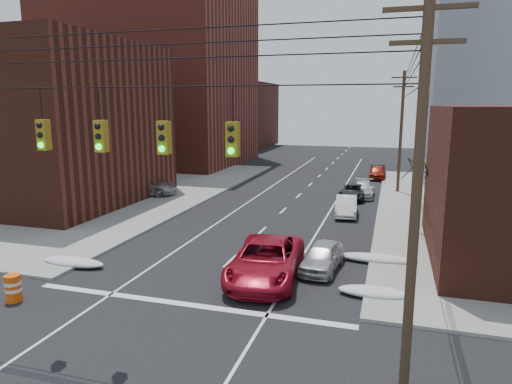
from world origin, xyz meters
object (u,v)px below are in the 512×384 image
Objects in this scene: parked_car_e at (377,172)px; parked_car_b at (346,206)px; parked_car_d at (363,189)px; parked_car_f at (378,171)px; lot_car_b at (145,186)px; lot_car_d at (111,182)px; red_pickup at (266,260)px; lot_car_a at (80,203)px; construction_barrel at (13,288)px; parked_car_c at (353,192)px; lot_car_c at (93,185)px; parked_car_a at (322,257)px.

parked_car_b is at bearing -95.80° from parked_car_e.
parked_car_b is 17.95m from parked_car_e.
parked_car_f is (0.88, 12.27, -0.00)m from parked_car_d.
parked_car_d is 19.28m from lot_car_b.
lot_car_b reaches higher than lot_car_d.
parked_car_f is at bearing 78.30° from red_pickup.
red_pickup is 21.27m from parked_car_d.
lot_car_d reaches higher than parked_car_e.
parked_car_b is 19.71m from parked_car_f.
lot_car_a is 9.47m from lot_car_d.
parked_car_b is 22.44m from construction_barrel.
lot_car_b reaches higher than parked_car_c.
parked_car_d is (0.72, 7.38, -0.03)m from parked_car_b.
construction_barrel is (11.06, -20.63, -0.29)m from lot_car_c.
parked_car_a is 0.95× the size of parked_car_e.
parked_car_f is at bearing 92.10° from parked_car_a.
parked_car_e is 25.06m from lot_car_b.
parked_car_f is at bearing 85.34° from parked_car_d.
lot_car_d is at bearing 8.66° from lot_car_c.
parked_car_e is (1.60, 11.78, 0.08)m from parked_car_c.
parked_car_e is at bearing -50.62° from lot_car_d.
parked_car_c is 1.16× the size of lot_car_a.
lot_car_a is at bearing 165.99° from parked_car_a.
construction_barrel is at bearing -115.44° from parked_car_f.
lot_car_a reaches higher than parked_car_e.
lot_car_c reaches higher than construction_barrel.
construction_barrel is (-12.48, -26.49, -0.09)m from parked_car_d.
parked_car_c is at bearing -98.42° from parked_car_e.
parked_car_e is 1.08× the size of lot_car_d.
lot_car_d reaches higher than parked_car_b.
parked_car_c is 0.84× the size of lot_car_b.
parked_car_b is at bearing 58.38° from construction_barrel.
lot_car_a is 7.30m from lot_car_b.
lot_car_c is (-24.43, -16.36, 0.15)m from parked_car_e.
parked_car_f is 1.05× the size of lot_car_d.
parked_car_f is 3.60× the size of construction_barrel.
parked_car_d reaches higher than construction_barrel.
parked_car_f is (3.96, 33.31, -0.24)m from red_pickup.
lot_car_d is 25.24m from construction_barrel.
parked_car_e reaches higher than parked_car_c.
lot_car_b is at bearing 168.78° from parked_car_b.
lot_car_b is at bearing -164.43° from parked_car_d.
parked_car_c is 0.93× the size of lot_car_c.
parked_car_d is at bearing -95.47° from parked_car_e.
construction_barrel is at bearing -111.44° from parked_car_c.
parked_car_f is 1.03× the size of lot_car_a.
parked_car_f is at bearing 70.98° from construction_barrel.
lot_car_a is at bearing -136.39° from parked_car_f.
lot_car_d is 3.43× the size of construction_barrel.
lot_car_a reaches higher than parked_car_c.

